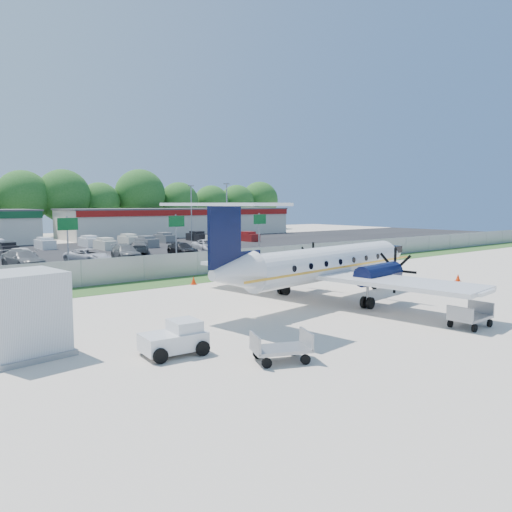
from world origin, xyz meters
TOP-DOWN VIEW (x-y plane):
  - ground at (0.00, 0.00)m, footprint 170.00×170.00m
  - grass_verge at (0.00, 12.00)m, footprint 170.00×4.00m
  - access_road at (0.00, 19.00)m, footprint 170.00×8.00m
  - parking_lot at (0.00, 40.00)m, footprint 170.00×32.00m
  - perimeter_fence at (0.00, 14.00)m, footprint 120.00×0.06m
  - building_east at (26.00, 61.98)m, footprint 44.40×12.40m
  - sign_left at (-8.00, 22.91)m, footprint 1.80×0.26m
  - sign_mid at (3.00, 22.91)m, footprint 1.80×0.26m
  - sign_right at (14.00, 22.91)m, footprint 1.80×0.26m
  - light_pole_ne at (20.00, 38.00)m, footprint 0.90×0.35m
  - light_pole_se at (20.00, 48.00)m, footprint 0.90×0.35m
  - tree_line at (0.00, 74.00)m, footprint 112.00×6.00m
  - aircraft at (0.06, -0.76)m, footprint 20.06×19.72m
  - pushback_tug at (-12.75, -4.77)m, footprint 2.64×1.99m
  - baggage_cart_near at (-10.05, -8.17)m, footprint 2.54×2.06m
  - baggage_cart_far at (0.85, -9.96)m, footprint 2.26×1.41m
  - service_container at (-17.61, -1.07)m, footprint 3.41×3.41m
  - cone_nose at (14.28, -1.73)m, footprint 0.41×0.41m
  - cone_starboard_wing at (-2.97, 9.86)m, footprint 0.43×0.43m
  - road_car_mid at (7.03, 20.37)m, footprint 6.03×3.06m
  - road_car_east at (27.75, 18.11)m, footprint 4.28×1.80m
  - parked_car_a at (-10.54, 28.28)m, footprint 3.29×6.15m
  - parked_car_b at (-4.24, 28.50)m, footprint 4.22×5.86m
  - parked_car_c at (0.21, 29.28)m, footprint 3.06×5.81m
  - parked_car_d at (7.25, 29.10)m, footprint 2.41×5.30m
  - parked_car_e at (11.24, 29.58)m, footprint 3.99×6.51m
  - parked_car_f at (-9.60, 34.13)m, footprint 2.92×5.48m
  - parked_car_g at (4.34, 34.62)m, footprint 4.30×5.90m
  - far_parking_rows at (0.00, 45.00)m, footprint 56.00×10.00m

SIDE VIEW (x-z plane):
  - ground at x=0.00m, z-range 0.00..0.00m
  - tree_line at x=0.00m, z-range -7.00..7.00m
  - road_car_mid at x=7.03m, z-range -0.82..0.82m
  - road_car_east at x=27.75m, z-range -0.72..0.72m
  - parked_car_a at x=-10.54m, z-range -0.85..0.85m
  - parked_car_b at x=-4.24m, z-range -0.74..0.74m
  - parked_car_c at x=0.21m, z-range -0.80..0.80m
  - parked_car_d at x=7.25m, z-range -0.75..0.75m
  - parked_car_e at x=11.24m, z-range -0.84..0.84m
  - parked_car_f at x=-9.60m, z-range -0.76..0.76m
  - parked_car_g at x=4.34m, z-range -0.79..0.79m
  - far_parking_rows at x=0.00m, z-range -0.80..0.80m
  - grass_verge at x=0.00m, z-range 0.00..0.02m
  - access_road at x=0.00m, z-range 0.00..0.02m
  - parking_lot at x=0.00m, z-range 0.00..0.02m
  - cone_nose at x=14.28m, z-range -0.02..0.56m
  - cone_starboard_wing at x=-2.97m, z-range -0.02..0.60m
  - baggage_cart_near at x=-10.05m, z-range -0.04..1.12m
  - baggage_cart_far at x=0.85m, z-range -0.04..1.13m
  - pushback_tug at x=-12.75m, z-range -0.03..1.34m
  - perimeter_fence at x=0.00m, z-range 0.01..2.00m
  - service_container at x=-17.61m, z-range -0.11..3.29m
  - aircraft at x=0.06m, z-range -0.70..5.45m
  - building_east at x=26.00m, z-range 0.01..5.25m
  - sign_left at x=-8.00m, z-range 1.11..6.11m
  - sign_mid at x=3.00m, z-range 1.11..6.11m
  - sign_right at x=14.00m, z-range 1.11..6.11m
  - light_pole_ne at x=20.00m, z-range 0.69..9.78m
  - light_pole_se at x=20.00m, z-range 0.69..9.78m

